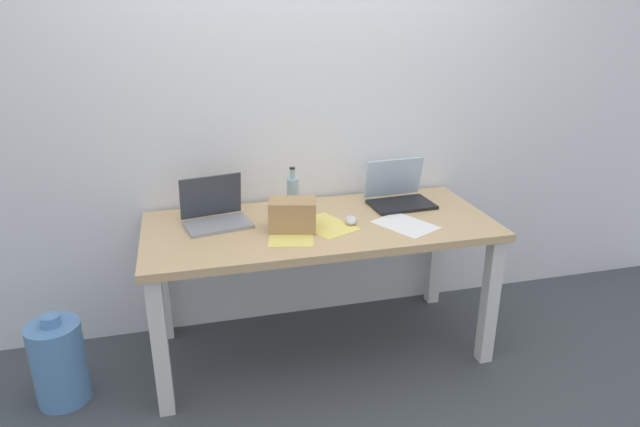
{
  "coord_description": "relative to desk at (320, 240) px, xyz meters",
  "views": [
    {
      "loc": [
        -0.65,
        -2.53,
        1.79
      ],
      "look_at": [
        0.0,
        0.0,
        0.79
      ],
      "focal_mm": 31.11,
      "sensor_mm": 36.0,
      "label": 1
    }
  ],
  "objects": [
    {
      "name": "beer_bottle",
      "position": [
        -0.11,
        0.15,
        0.2
      ],
      "size": [
        0.06,
        0.06,
        0.26
      ],
      "color": "#99B7C1",
      "rests_on": "desk"
    },
    {
      "name": "computer_mouse",
      "position": [
        0.15,
        -0.05,
        0.11
      ],
      "size": [
        0.08,
        0.11,
        0.03
      ],
      "primitive_type": "ellipsoid",
      "rotation": [
        0.0,
        0.0,
        -0.27
      ],
      "color": "silver",
      "rests_on": "desk"
    },
    {
      "name": "paper_sheet_center",
      "position": [
        0.02,
        -0.05,
        0.1
      ],
      "size": [
        0.31,
        0.36,
        0.0
      ],
      "primitive_type": "cube",
      "rotation": [
        0.0,
        0.0,
        0.42
      ],
      "color": "#F4E06B",
      "rests_on": "desk"
    },
    {
      "name": "paper_sheet_front_right",
      "position": [
        0.41,
        -0.14,
        0.1
      ],
      "size": [
        0.32,
        0.36,
        0.0
      ],
      "primitive_type": "cube",
      "rotation": [
        0.0,
        0.0,
        0.47
      ],
      "color": "white",
      "rests_on": "desk"
    },
    {
      "name": "desk",
      "position": [
        0.0,
        0.0,
        0.0
      ],
      "size": [
        1.76,
        0.77,
        0.74
      ],
      "color": "tan",
      "rests_on": "ground"
    },
    {
      "name": "laptop_left",
      "position": [
        -0.51,
        0.12,
        0.15
      ],
      "size": [
        0.35,
        0.29,
        0.24
      ],
      "color": "gray",
      "rests_on": "desk"
    },
    {
      "name": "water_cooler_jug",
      "position": [
        -1.3,
        -0.11,
        -0.44
      ],
      "size": [
        0.24,
        0.24,
        0.46
      ],
      "color": "#598CC6",
      "rests_on": "ground"
    },
    {
      "name": "back_wall",
      "position": [
        0.0,
        0.44,
        0.65
      ],
      "size": [
        5.2,
        0.08,
        2.6
      ],
      "primitive_type": "cube",
      "color": "white",
      "rests_on": "ground"
    },
    {
      "name": "cardboard_box",
      "position": [
        -0.15,
        -0.06,
        0.17
      ],
      "size": [
        0.25,
        0.2,
        0.15
      ],
      "primitive_type": "cube",
      "rotation": [
        0.0,
        0.0,
        -0.26
      ],
      "color": "tan",
      "rests_on": "desk"
    },
    {
      "name": "paper_yellow_folder",
      "position": [
        -0.17,
        -0.12,
        0.1
      ],
      "size": [
        0.27,
        0.33,
        0.0
      ],
      "primitive_type": "cube",
      "rotation": [
        0.0,
        0.0,
        -0.22
      ],
      "color": "#F4E06B",
      "rests_on": "desk"
    },
    {
      "name": "laptop_right",
      "position": [
        0.49,
        0.17,
        0.15
      ],
      "size": [
        0.35,
        0.28,
        0.24
      ],
      "color": "black",
      "rests_on": "desk"
    },
    {
      "name": "ground_plane",
      "position": [
        0.0,
        0.0,
        -0.65
      ],
      "size": [
        8.0,
        8.0,
        0.0
      ],
      "primitive_type": "plane",
      "color": "#42474C"
    }
  ]
}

